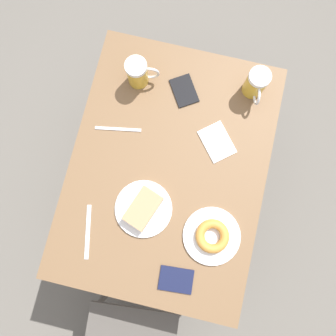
{
  "coord_description": "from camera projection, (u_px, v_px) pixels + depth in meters",
  "views": [
    {
      "loc": [
        -0.05,
        0.19,
        1.99
      ],
      "look_at": [
        0.0,
        0.0,
        0.75
      ],
      "focal_mm": 35.0,
      "sensor_mm": 36.0,
      "label": 1
    }
  ],
  "objects": [
    {
      "name": "plate_with_donut",
      "position": [
        212.0,
        236.0,
        1.23
      ],
      "size": [
        0.22,
        0.22,
        0.04
      ],
      "color": "silver",
      "rests_on": "table"
    },
    {
      "name": "table",
      "position": [
        168.0,
        171.0,
        1.35
      ],
      "size": [
        0.77,
        1.03,
        0.73
      ],
      "color": "brown",
      "rests_on": "ground_plane"
    },
    {
      "name": "ground_plane",
      "position": [
        168.0,
        187.0,
        2.0
      ],
      "size": [
        8.0,
        8.0,
        0.0
      ],
      "primitive_type": "plane",
      "color": "#666059"
    },
    {
      "name": "beer_mug_left",
      "position": [
        138.0,
        73.0,
        1.28
      ],
      "size": [
        0.13,
        0.08,
        0.13
      ],
      "color": "gold",
      "rests_on": "table"
    },
    {
      "name": "passport_near_edge",
      "position": [
        176.0,
        280.0,
        1.22
      ],
      "size": [
        0.13,
        0.1,
        0.01
      ],
      "rotation": [
        0.0,
        0.0,
        4.79
      ],
      "color": "#141938",
      "rests_on": "table"
    },
    {
      "name": "knife",
      "position": [
        88.0,
        232.0,
        1.24
      ],
      "size": [
        0.06,
        0.2,
        0.0
      ],
      "rotation": [
        0.0,
        0.0,
        3.36
      ],
      "color": "silver",
      "rests_on": "table"
    },
    {
      "name": "beer_mug_center",
      "position": [
        256.0,
        84.0,
        1.27
      ],
      "size": [
        0.08,
        0.13,
        0.13
      ],
      "color": "gold",
      "rests_on": "table"
    },
    {
      "name": "napkin_folded",
      "position": [
        217.0,
        142.0,
        1.3
      ],
      "size": [
        0.17,
        0.18,
        0.0
      ],
      "rotation": [
        0.0,
        0.0,
        2.27
      ],
      "color": "white",
      "rests_on": "table"
    },
    {
      "name": "plate_with_cake",
      "position": [
        143.0,
        209.0,
        1.24
      ],
      "size": [
        0.22,
        0.22,
        0.05
      ],
      "color": "silver",
      "rests_on": "table"
    },
    {
      "name": "fork",
      "position": [
        118.0,
        129.0,
        1.31
      ],
      "size": [
        0.18,
        0.04,
        0.0
      ],
      "rotation": [
        0.0,
        0.0,
        1.74
      ],
      "color": "silver",
      "rests_on": "table"
    },
    {
      "name": "passport_far_edge",
      "position": [
        184.0,
        91.0,
        1.33
      ],
      "size": [
        0.14,
        0.15,
        0.01
      ],
      "rotation": [
        0.0,
        0.0,
        0.57
      ],
      "color": "black",
      "rests_on": "table"
    }
  ]
}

